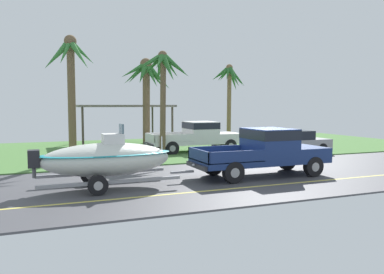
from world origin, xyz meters
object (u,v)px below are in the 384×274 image
palm_tree_near_right (163,73)px  palm_tree_mid (71,70)px  palm_tree_near_left (230,82)px  parked_sedan_near (291,143)px  palm_tree_far_left (147,83)px  boat_on_trailer (106,159)px  parked_pickup_background (200,135)px  carport_awning (122,107)px  pickup_truck_towing (268,150)px

palm_tree_near_right → palm_tree_mid: size_ratio=0.90×
palm_tree_near_left → parked_sedan_near: bearing=-94.0°
parked_sedan_near → palm_tree_near_right: size_ratio=0.75×
parked_sedan_near → palm_tree_mid: palm_tree_mid is taller
palm_tree_near_left → palm_tree_mid: size_ratio=0.94×
palm_tree_near_right → palm_tree_far_left: palm_tree_near_right is taller
boat_on_trailer → palm_tree_mid: bearing=93.0°
palm_tree_near_left → palm_tree_near_right: 10.59m
boat_on_trailer → palm_tree_near_right: bearing=58.5°
boat_on_trailer → parked_pickup_background: (7.07, 8.34, 0.02)m
boat_on_trailer → palm_tree_near_right: size_ratio=0.98×
boat_on_trailer → palm_tree_far_left: bearing=66.9°
palm_tree_near_right → boat_on_trailer: bearing=-121.5°
parked_sedan_near → carport_awning: (-8.06, 8.49, 2.05)m
palm_tree_mid → palm_tree_near_right: bearing=-7.2°
palm_tree_near_left → palm_tree_mid: palm_tree_mid is taller
boat_on_trailer → carport_awning: (3.45, 13.80, 1.71)m
carport_awning → palm_tree_far_left: size_ratio=1.11×
boat_on_trailer → palm_tree_mid: (-0.40, 7.69, 3.61)m
palm_tree_near_left → boat_on_trailer: bearing=-130.4°
parked_pickup_background → palm_tree_near_left: palm_tree_near_left is taller
boat_on_trailer → parked_sedan_near: 12.69m
parked_pickup_background → palm_tree_near_right: bearing=-155.3°
boat_on_trailer → carport_awning: carport_awning is taller
palm_tree_mid → palm_tree_far_left: size_ratio=1.12×
boat_on_trailer → parked_pickup_background: 10.94m
parked_sedan_near → palm_tree_mid: size_ratio=0.68×
parked_sedan_near → palm_tree_near_left: (0.63, 8.95, 3.98)m
parked_pickup_background → parked_sedan_near: bearing=-34.3°
carport_awning → palm_tree_near_left: 8.92m
palm_tree_near_left → palm_tree_mid: 14.16m
pickup_truck_towing → palm_tree_far_left: size_ratio=1.00×
pickup_truck_towing → palm_tree_near_left: (5.64, 14.26, 3.60)m
carport_awning → pickup_truck_towing: bearing=-77.5°
boat_on_trailer → palm_tree_near_right: 9.05m
palm_tree_mid → palm_tree_far_left: bearing=25.8°
pickup_truck_towing → palm_tree_near_left: palm_tree_near_left is taller
boat_on_trailer → parked_pickup_background: bearing=49.7°
parked_sedan_near → palm_tree_near_right: bearing=166.1°
boat_on_trailer → pickup_truck_towing: bearing=0.0°
boat_on_trailer → palm_tree_mid: 8.51m
palm_tree_near_right → palm_tree_mid: bearing=172.8°
parked_pickup_background → palm_tree_near_right: palm_tree_near_right is taller
palm_tree_mid → palm_tree_near_left: bearing=27.6°
parked_pickup_background → palm_tree_far_left: size_ratio=1.03×
parked_pickup_background → palm_tree_mid: 8.32m
parked_sedan_near → palm_tree_mid: (-11.92, 2.38, 3.95)m
palm_tree_near_left → palm_tree_far_left: (-7.91, -4.33, -0.45)m
carport_awning → boat_on_trailer: bearing=-104.0°
palm_tree_near_right → palm_tree_far_left: bearing=92.5°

